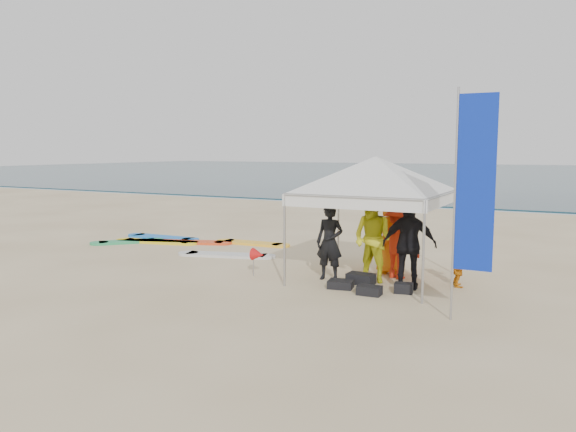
% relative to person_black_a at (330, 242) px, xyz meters
% --- Properties ---
extents(ground, '(120.00, 120.00, 0.00)m').
position_rel_person_black_a_xyz_m(ground, '(-2.24, -1.54, -0.82)').
color(ground, beige).
rests_on(ground, ground).
extents(ocean, '(160.00, 84.00, 0.08)m').
position_rel_person_black_a_xyz_m(ocean, '(-2.24, 58.46, -0.78)').
color(ocean, '#0C2633').
rests_on(ocean, ground).
extents(shoreline_foam, '(160.00, 1.20, 0.01)m').
position_rel_person_black_a_xyz_m(shoreline_foam, '(-2.24, 16.66, -0.82)').
color(shoreline_foam, silver).
rests_on(shoreline_foam, ground).
extents(person_black_a, '(0.61, 0.41, 1.65)m').
position_rel_person_black_a_xyz_m(person_black_a, '(0.00, 0.00, 0.00)').
color(person_black_a, black).
rests_on(person_black_a, ground).
extents(person_yellow, '(1.07, 0.93, 1.88)m').
position_rel_person_black_a_xyz_m(person_yellow, '(0.89, 0.24, 0.12)').
color(person_yellow, yellow).
rests_on(person_yellow, ground).
extents(person_orange_a, '(1.19, 0.92, 1.63)m').
position_rel_person_black_a_xyz_m(person_orange_a, '(1.27, 0.85, -0.01)').
color(person_orange_a, red).
rests_on(person_orange_a, ground).
extents(person_black_b, '(1.14, 0.66, 1.83)m').
position_rel_person_black_a_xyz_m(person_black_b, '(1.76, -0.03, 0.09)').
color(person_black_b, black).
rests_on(person_black_b, ground).
extents(person_orange_b, '(0.91, 0.63, 1.78)m').
position_rel_person_black_a_xyz_m(person_orange_b, '(1.01, 1.19, 0.06)').
color(person_orange_b, orange).
rests_on(person_orange_b, ground).
extents(person_seated, '(0.55, 0.88, 0.91)m').
position_rel_person_black_a_xyz_m(person_seated, '(2.60, 0.69, -0.37)').
color(person_seated, orange).
rests_on(person_seated, ground).
extents(canopy_tent, '(4.06, 4.06, 3.06)m').
position_rel_person_black_a_xyz_m(canopy_tent, '(0.85, 0.46, 1.84)').
color(canopy_tent, '#A5A5A8').
rests_on(canopy_tent, ground).
extents(feather_flag, '(0.64, 0.04, 3.81)m').
position_rel_person_black_a_xyz_m(feather_flag, '(3.24, -1.73, 1.42)').
color(feather_flag, '#A5A5A8').
rests_on(feather_flag, ground).
extents(marker_pennant, '(0.28, 0.28, 0.64)m').
position_rel_person_black_a_xyz_m(marker_pennant, '(-1.53, -0.46, -0.33)').
color(marker_pennant, '#A5A5A8').
rests_on(marker_pennant, ground).
extents(gear_pile, '(1.74, 1.14, 0.22)m').
position_rel_person_black_a_xyz_m(gear_pile, '(0.94, -0.41, -0.73)').
color(gear_pile, black).
rests_on(gear_pile, ground).
extents(surfboard_spread, '(5.74, 2.81, 0.07)m').
position_rel_person_black_a_xyz_m(surfboard_spread, '(-5.66, 2.18, -0.79)').
color(surfboard_spread, blue).
rests_on(surfboard_spread, ground).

